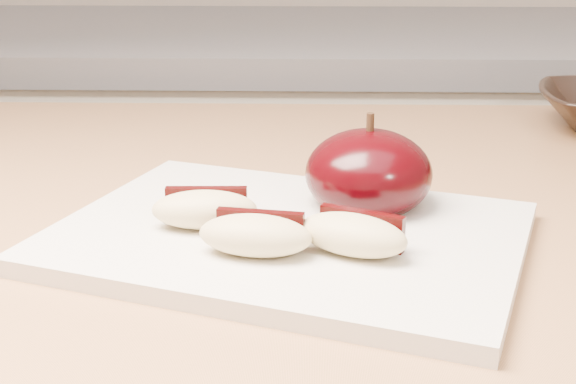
{
  "coord_description": "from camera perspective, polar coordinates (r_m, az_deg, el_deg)",
  "views": [
    {
      "loc": [
        -0.05,
        -0.08,
        1.1
      ],
      "look_at": [
        -0.06,
        0.4,
        0.94
      ],
      "focal_mm": 50.0,
      "sensor_mm": 36.0,
      "label": 1
    }
  ],
  "objects": [
    {
      "name": "apple_wedge_c",
      "position": [
        0.48,
        4.69,
        -2.99
      ],
      "size": [
        0.08,
        0.06,
        0.02
      ],
      "rotation": [
        0.0,
        0.0,
        -0.45
      ],
      "color": "#CFBA83",
      "rests_on": "cutting_board"
    },
    {
      "name": "apple_wedge_a",
      "position": [
        0.52,
        -5.94,
        -1.2
      ],
      "size": [
        0.07,
        0.04,
        0.02
      ],
      "rotation": [
        0.0,
        0.0,
        0.03
      ],
      "color": "#CFBA83",
      "rests_on": "cutting_board"
    },
    {
      "name": "apple_wedge_b",
      "position": [
        0.48,
        -2.3,
        -3.04
      ],
      "size": [
        0.07,
        0.04,
        0.02
      ],
      "rotation": [
        0.0,
        0.0,
        -0.16
      ],
      "color": "#CFBA83",
      "rests_on": "cutting_board"
    },
    {
      "name": "apple_half",
      "position": [
        0.56,
        5.74,
        1.31
      ],
      "size": [
        0.1,
        0.1,
        0.07
      ],
      "rotation": [
        0.0,
        0.0,
        -0.12
      ],
      "color": "black",
      "rests_on": "cutting_board"
    },
    {
      "name": "back_cabinet",
      "position": [
        1.43,
        3.29,
        -7.29
      ],
      "size": [
        2.4,
        0.62,
        0.94
      ],
      "color": "silver",
      "rests_on": "ground"
    },
    {
      "name": "cutting_board",
      "position": [
        0.52,
        0.0,
        -3.2
      ],
      "size": [
        0.35,
        0.3,
        0.01
      ],
      "primitive_type": "cube",
      "rotation": [
        0.0,
        0.0,
        -0.34
      ],
      "color": "beige",
      "rests_on": "island_counter"
    }
  ]
}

